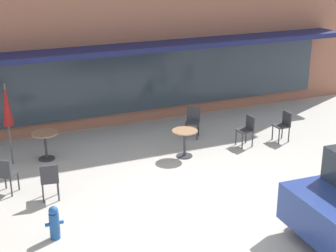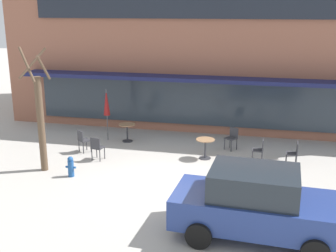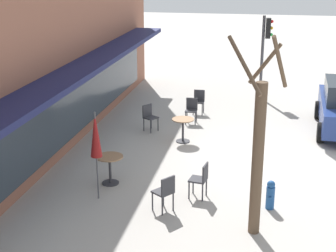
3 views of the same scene
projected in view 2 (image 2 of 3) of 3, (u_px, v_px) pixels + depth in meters
The scene contains 13 objects.
ground_plane at pixel (168, 185), 13.47m from camera, with size 80.00×80.00×0.00m, color #ADA8A0.
building_facade at pixel (211, 40), 21.75m from camera, with size 18.58×9.10×7.74m.
cafe_table_near_wall at pixel (127, 130), 17.72m from camera, with size 0.70×0.70×0.76m.
cafe_table_streetside at pixel (205, 145), 15.71m from camera, with size 0.70×0.70×0.76m.
patio_umbrella_green_folded at pixel (107, 103), 17.64m from camera, with size 0.28×0.28×2.20m.
cafe_chair_0 at pixel (97, 147), 15.54m from camera, with size 0.46×0.46×0.89m.
cafe_chair_1 at pixel (260, 149), 15.30m from camera, with size 0.40×0.40×0.89m.
cafe_chair_2 at pixel (83, 139), 16.40m from camera, with size 0.56×0.56×0.89m.
cafe_chair_3 at pixel (232, 137), 16.74m from camera, with size 0.56×0.56×0.89m.
cafe_chair_4 at pixel (294, 152), 14.95m from camera, with size 0.41×0.41×0.89m.
parked_sedan at pixel (258, 204), 10.25m from camera, with size 4.29×2.18×1.76m.
street_tree at pixel (40, 118), 14.24m from camera, with size 1.08×1.22×4.27m.
fire_hydrant at pixel (71, 166), 14.08m from camera, with size 0.36×0.20×0.71m.
Camera 2 is at (2.80, -12.12, 5.50)m, focal length 45.00 mm.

